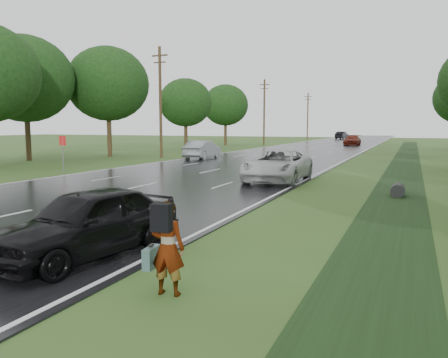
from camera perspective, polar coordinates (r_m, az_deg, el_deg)
road at (r=55.82m, az=11.00°, el=3.81°), size 14.00×180.00×0.04m
edge_stripe_east at (r=54.77m, az=17.92°, el=3.57°), size 0.12×180.00×0.01m
edge_stripe_west at (r=57.65m, az=4.42°, el=4.04°), size 0.12×180.00×0.01m
center_line at (r=55.82m, az=11.00°, el=3.84°), size 0.12×180.00×0.01m
drainage_ditch at (r=28.30m, az=22.29°, el=0.55°), size 2.20×120.00×0.56m
road_sign at (r=29.69m, az=-20.32°, el=4.02°), size 0.50×0.06×2.30m
utility_pole_mid at (r=40.51m, az=-8.31°, el=10.07°), size 1.60×0.26×10.00m
utility_pole_far at (r=67.88m, az=5.27°, el=8.81°), size 1.60×0.26×10.00m
utility_pole_distant at (r=96.82m, az=10.87°, el=8.14°), size 1.60×0.26×10.00m
tree_west_c at (r=43.94m, az=-14.94°, el=11.91°), size 7.80×7.80×10.43m
tree_west_d at (r=55.15m, az=-5.06°, el=9.91°), size 6.60×6.60×8.80m
tree_west_e at (r=40.84m, az=-24.56°, el=11.80°), size 8.00×8.00×10.44m
tree_west_f at (r=68.02m, az=0.19°, el=9.63°), size 7.00×7.00×9.29m
pedestrian at (r=7.65m, az=-7.54°, el=-8.76°), size 0.80×0.64×1.66m
white_pickup at (r=23.15m, az=7.03°, el=1.77°), size 2.86×5.98×1.65m
dark_sedan at (r=10.17m, az=-17.31°, el=-5.35°), size 2.57×4.78×1.55m
silver_sedan at (r=38.86m, az=-2.83°, el=3.86°), size 1.97×5.01×1.62m
far_car_red at (r=69.44m, az=16.43°, el=4.90°), size 2.18×5.35×1.55m
far_car_dark at (r=103.54m, az=15.14°, el=5.54°), size 2.46×5.23×1.66m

